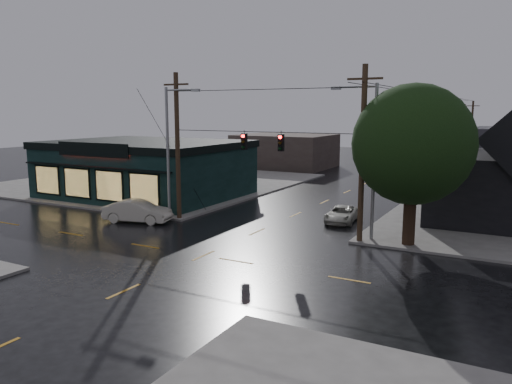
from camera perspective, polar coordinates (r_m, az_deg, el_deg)
The scene contains 15 objects.
ground_plane at distance 26.81m, azimuth -6.02°, elevation -7.25°, with size 160.00×160.00×0.00m, color black.
sidewalk_nw at distance 54.30m, azimuth -11.52°, elevation 1.14°, with size 28.00×28.00×0.15m, color slate.
pizza_shop at distance 45.44m, azimuth -12.48°, elevation 2.70°, with size 16.30×12.34×4.90m.
corner_tree at distance 28.72m, azimuth 17.51°, elevation 5.17°, with size 6.66×6.66×8.96m.
utility_pole_nw at distance 35.61m, azimuth -8.75°, elevation -3.15°, with size 2.00×0.32×10.15m, color #312315, non-canonical shape.
utility_pole_ne at distance 29.80m, azimuth 11.72°, elevation -5.70°, with size 2.00×0.32×10.15m, color #312315, non-canonical shape.
utility_pole_far_a at distance 50.38m, azimuth 18.84°, elevation 0.11°, with size 2.00×0.32×9.65m, color #312315, non-canonical shape.
utility_pole_far_b at distance 70.03m, azimuth 21.63°, elevation 2.41°, with size 2.00×0.32×9.15m, color #312315, non-canonical shape.
utility_pole_far_c at distance 89.83m, azimuth 23.21°, elevation 3.70°, with size 2.00×0.32×9.15m, color #312315, non-canonical shape.
span_signal_assembly at distance 31.28m, azimuth 0.72°, elevation 5.79°, with size 13.00×0.48×1.23m.
streetlight_nw at distance 35.25m, azimuth -9.82°, elevation -3.31°, with size 5.40×0.30×9.15m, color gray, non-canonical shape.
streetlight_ne at distance 30.32m, azimuth 13.01°, elevation -5.49°, with size 5.40×0.30×9.15m, color gray, non-canonical shape.
bg_building_west at distance 67.73m, azimuth 3.36°, elevation 4.71°, with size 12.00×10.00×4.40m, color #382B29.
sedan_cream at distance 35.23m, azimuth -13.39°, elevation -2.15°, with size 1.63×4.68×1.54m, color beige.
suv_silver at distance 34.88m, azimuth 9.77°, elevation -2.52°, with size 1.83×3.97×1.10m, color #B7B5A9.
Camera 1 is at (14.63, -21.14, 7.62)m, focal length 35.00 mm.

